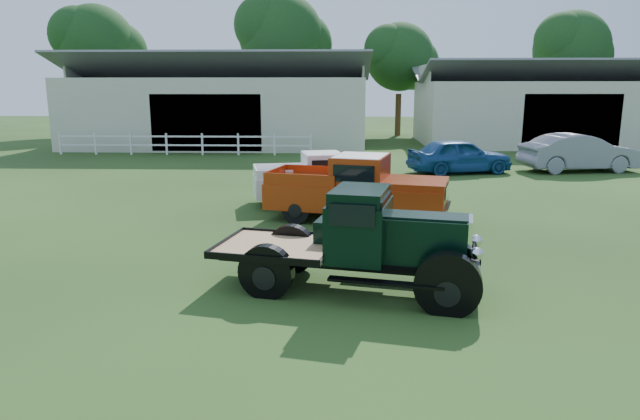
# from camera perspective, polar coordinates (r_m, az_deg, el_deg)

# --- Properties ---
(ground) EXTENTS (120.00, 120.00, 0.00)m
(ground) POSITION_cam_1_polar(r_m,az_deg,el_deg) (11.88, -1.18, -6.19)
(ground) COLOR #1D3313
(shed_left) EXTENTS (18.80, 10.20, 5.60)m
(shed_left) POSITION_cam_1_polar(r_m,az_deg,el_deg) (38.03, -9.68, 10.72)
(shed_left) COLOR beige
(shed_left) RESTS_ON ground
(shed_right) EXTENTS (16.80, 9.20, 5.20)m
(shed_right) POSITION_cam_1_polar(r_m,az_deg,el_deg) (40.52, 21.66, 9.84)
(shed_right) COLOR beige
(shed_right) RESTS_ON ground
(fence_rail) EXTENTS (14.20, 0.16, 1.20)m
(fence_rail) POSITION_cam_1_polar(r_m,az_deg,el_deg) (32.58, -13.40, 6.43)
(fence_rail) COLOR white
(fence_rail) RESTS_ON ground
(tree_a) EXTENTS (6.30, 6.30, 10.50)m
(tree_a) POSITION_cam_1_polar(r_m,az_deg,el_deg) (48.04, -21.35, 13.30)
(tree_a) COLOR #153517
(tree_a) RESTS_ON ground
(tree_b) EXTENTS (6.90, 6.90, 11.50)m
(tree_b) POSITION_cam_1_polar(r_m,az_deg,el_deg) (45.52, -3.90, 14.82)
(tree_b) COLOR #153517
(tree_b) RESTS_ON ground
(tree_c) EXTENTS (5.40, 5.40, 9.00)m
(tree_c) POSITION_cam_1_polar(r_m,az_deg,el_deg) (44.46, 7.92, 13.18)
(tree_c) COLOR #153517
(tree_c) RESTS_ON ground
(tree_d) EXTENTS (6.00, 6.00, 10.00)m
(tree_d) POSITION_cam_1_polar(r_m,az_deg,el_deg) (48.47, 23.69, 12.80)
(tree_d) COLOR #153517
(tree_d) RESTS_ON ground
(vintage_flatbed) EXTENTS (5.22, 2.94, 1.95)m
(vintage_flatbed) POSITION_cam_1_polar(r_m,az_deg,el_deg) (10.62, 3.45, -2.98)
(vintage_flatbed) COLOR black
(vintage_flatbed) RESTS_ON ground
(red_pickup) EXTENTS (5.52, 3.21, 1.89)m
(red_pickup) POSITION_cam_1_polar(r_m,az_deg,el_deg) (16.16, 3.69, 2.24)
(red_pickup) COLOR #992C0D
(red_pickup) RESTS_ON ground
(white_pickup) EXTENTS (4.70, 2.61, 1.63)m
(white_pickup) POSITION_cam_1_polar(r_m,az_deg,el_deg) (18.51, 0.01, 3.15)
(white_pickup) COLOR white
(white_pickup) RESTS_ON ground
(misc_car_blue) EXTENTS (4.79, 2.83, 1.53)m
(misc_car_blue) POSITION_cam_1_polar(r_m,az_deg,el_deg) (25.78, 13.76, 5.29)
(misc_car_blue) COLOR navy
(misc_car_blue) RESTS_ON ground
(misc_car_grey) EXTENTS (5.29, 2.59, 1.67)m
(misc_car_grey) POSITION_cam_1_polar(r_m,az_deg,el_deg) (28.03, 24.48, 5.23)
(misc_car_grey) COLOR slate
(misc_car_grey) RESTS_ON ground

